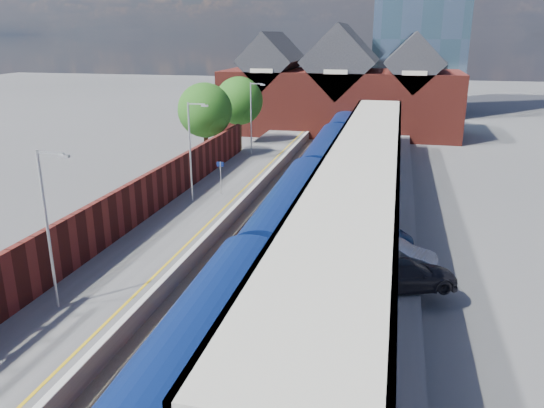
{
  "coord_description": "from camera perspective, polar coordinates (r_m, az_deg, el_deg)",
  "views": [
    {
      "loc": [
        7.37,
        -12.03,
        12.37
      ],
      "look_at": [
        0.39,
        17.67,
        2.6
      ],
      "focal_mm": 35.0,
      "sensor_mm": 36.0,
      "label": 1
    }
  ],
  "objects": [
    {
      "name": "tree_near",
      "position": [
        51.58,
        -7.1,
        9.8
      ],
      "size": [
        5.2,
        5.2,
        8.1
      ],
      "color": "#382314",
      "rests_on": "ground"
    },
    {
      "name": "train",
      "position": [
        40.32,
        4.42,
        2.98
      ],
      "size": [
        3.14,
        65.95,
        3.45
      ],
      "color": "navy",
      "rests_on": "ground"
    },
    {
      "name": "lamp_post_d",
      "position": [
        52.4,
        -2.13,
        9.65
      ],
      "size": [
        1.48,
        0.18,
        7.0
      ],
      "color": "#A5A8AA",
      "rests_on": "left_platform"
    },
    {
      "name": "yellow_line",
      "position": [
        35.76,
        -5.61,
        -0.86
      ],
      "size": [
        0.14,
        76.0,
        0.01
      ],
      "primitive_type": "cube",
      "color": "yellow",
      "rests_on": "left_platform"
    },
    {
      "name": "left_platform",
      "position": [
        36.5,
        -8.19,
        -1.41
      ],
      "size": [
        5.0,
        76.0,
        1.0
      ],
      "primitive_type": "cube",
      "color": "#565659",
      "rests_on": "ground"
    },
    {
      "name": "platform_sign",
      "position": [
        39.3,
        -5.55,
        3.41
      ],
      "size": [
        0.55,
        0.08,
        2.5
      ],
      "color": "#A5A8AA",
      "rests_on": "left_platform"
    },
    {
      "name": "coping_left",
      "position": [
        35.57,
        -4.69,
        -0.91
      ],
      "size": [
        0.3,
        76.0,
        0.05
      ],
      "primitive_type": "cube",
      "color": "silver",
      "rests_on": "left_platform"
    },
    {
      "name": "rails",
      "position": [
        35.07,
        0.26,
        -2.69
      ],
      "size": [
        4.51,
        76.0,
        0.14
      ],
      "color": "slate",
      "rests_on": "ground"
    },
    {
      "name": "parked_car_blue",
      "position": [
        30.22,
        10.84,
        -3.42
      ],
      "size": [
        4.67,
        2.62,
        1.23
      ],
      "primitive_type": "imported",
      "rotation": [
        0.0,
        0.0,
        1.7
      ],
      "color": "navy",
      "rests_on": "right_platform"
    },
    {
      "name": "coping_right",
      "position": [
        34.24,
        5.4,
        -1.68
      ],
      "size": [
        0.3,
        76.0,
        0.05
      ],
      "primitive_type": "cube",
      "color": "silver",
      "rests_on": "right_platform"
    },
    {
      "name": "ground",
      "position": [
        44.42,
        3.15,
        1.56
      ],
      "size": [
        240.0,
        240.0,
        0.0
      ],
      "primitive_type": "plane",
      "color": "#5B5B5E",
      "rests_on": "ground"
    },
    {
      "name": "brick_wall",
      "position": [
        31.48,
        -17.01,
        -1.41
      ],
      "size": [
        0.35,
        50.0,
        3.86
      ],
      "color": "maroon",
      "rests_on": "left_platform"
    },
    {
      "name": "canopy",
      "position": [
        34.77,
        9.89,
        5.68
      ],
      "size": [
        4.5,
        52.0,
        4.48
      ],
      "color": "#0F1157",
      "rests_on": "right_platform"
    },
    {
      "name": "lamp_post_b",
      "position": [
        23.83,
        -22.83,
        -1.72
      ],
      "size": [
        1.48,
        0.18,
        7.0
      ],
      "color": "#A5A8AA",
      "rests_on": "left_platform"
    },
    {
      "name": "lamp_post_c",
      "position": [
        37.43,
        -8.62,
        6.19
      ],
      "size": [
        1.48,
        0.18,
        7.0
      ],
      "color": "#A5A8AA",
      "rests_on": "left_platform"
    },
    {
      "name": "ballast_bed",
      "position": [
        35.1,
        0.25,
        -2.82
      ],
      "size": [
        6.0,
        76.0,
        0.06
      ],
      "primitive_type": "cube",
      "color": "#473D33",
      "rests_on": "ground"
    },
    {
      "name": "parked_car_silver",
      "position": [
        27.85,
        12.92,
        -5.22
      ],
      "size": [
        4.53,
        2.31,
        1.42
      ],
      "primitive_type": "imported",
      "rotation": [
        0.0,
        0.0,
        1.38
      ],
      "color": "silver",
      "rests_on": "right_platform"
    },
    {
      "name": "tree_far",
      "position": [
        58.8,
        -3.45,
        10.87
      ],
      "size": [
        5.2,
        5.2,
        8.1
      ],
      "color": "#382314",
      "rests_on": "ground"
    },
    {
      "name": "station_building",
      "position": [
        70.75,
        7.35,
        12.0
      ],
      "size": [
        30.0,
        12.12,
        13.78
      ],
      "color": "maroon",
      "rests_on": "ground"
    },
    {
      "name": "parked_car_dark",
      "position": [
        25.68,
        14.24,
        -7.38
      ],
      "size": [
        5.22,
        3.56,
        1.4
      ],
      "primitive_type": "imported",
      "rotation": [
        0.0,
        0.0,
        1.94
      ],
      "color": "black",
      "rests_on": "right_platform"
    },
    {
      "name": "right_platform",
      "position": [
        34.18,
        10.12,
        -2.85
      ],
      "size": [
        6.0,
        76.0,
        1.0
      ],
      "primitive_type": "cube",
      "color": "#565659",
      "rests_on": "ground"
    }
  ]
}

